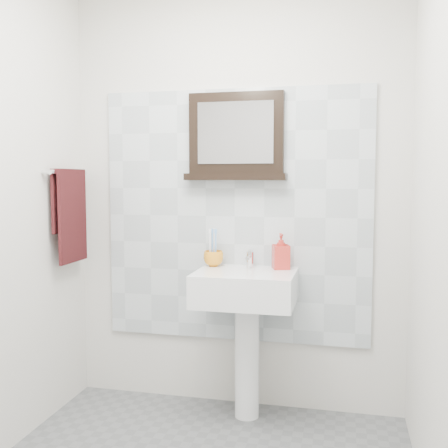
{
  "coord_description": "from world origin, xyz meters",
  "views": [
    {
      "loc": [
        0.64,
        -1.97,
        1.37
      ],
      "look_at": [
        0.06,
        0.55,
        1.15
      ],
      "focal_mm": 42.0,
      "sensor_mm": 36.0,
      "label": 1
    }
  ],
  "objects_px": {
    "pedestal_sink": "(246,303)",
    "framed_mirror": "(236,139)",
    "hand_towel": "(70,208)",
    "soap_dispenser": "(281,251)",
    "toothbrush_cup": "(213,258)"
  },
  "relations": [
    {
      "from": "pedestal_sink",
      "to": "hand_towel",
      "type": "xyz_separation_m",
      "value": [
        -1.05,
        -0.04,
        0.52
      ]
    },
    {
      "from": "toothbrush_cup",
      "to": "soap_dispenser",
      "type": "bearing_deg",
      "value": -0.68
    },
    {
      "from": "pedestal_sink",
      "to": "toothbrush_cup",
      "type": "relative_size",
      "value": 8.34
    },
    {
      "from": "framed_mirror",
      "to": "hand_towel",
      "type": "xyz_separation_m",
      "value": [
        -0.95,
        -0.23,
        -0.41
      ]
    },
    {
      "from": "hand_towel",
      "to": "soap_dispenser",
      "type": "bearing_deg",
      "value": 7.37
    },
    {
      "from": "soap_dispenser",
      "to": "hand_towel",
      "type": "height_order",
      "value": "hand_towel"
    },
    {
      "from": "toothbrush_cup",
      "to": "hand_towel",
      "type": "bearing_deg",
      "value": -168.86
    },
    {
      "from": "pedestal_sink",
      "to": "framed_mirror",
      "type": "distance_m",
      "value": 0.95
    },
    {
      "from": "toothbrush_cup",
      "to": "soap_dispenser",
      "type": "distance_m",
      "value": 0.4
    },
    {
      "from": "framed_mirror",
      "to": "hand_towel",
      "type": "height_order",
      "value": "framed_mirror"
    },
    {
      "from": "pedestal_sink",
      "to": "framed_mirror",
      "type": "bearing_deg",
      "value": 117.3
    },
    {
      "from": "soap_dispenser",
      "to": "hand_towel",
      "type": "distance_m",
      "value": 1.26
    },
    {
      "from": "soap_dispenser",
      "to": "hand_towel",
      "type": "relative_size",
      "value": 0.37
    },
    {
      "from": "pedestal_sink",
      "to": "framed_mirror",
      "type": "relative_size",
      "value": 1.6
    },
    {
      "from": "hand_towel",
      "to": "toothbrush_cup",
      "type": "bearing_deg",
      "value": 11.14
    }
  ]
}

